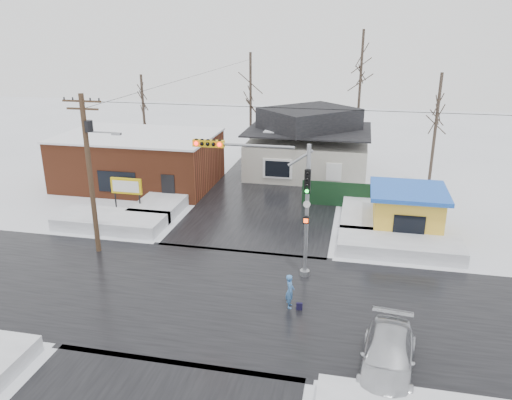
% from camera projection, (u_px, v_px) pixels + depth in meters
% --- Properties ---
extents(ground, '(120.00, 120.00, 0.00)m').
position_uv_depth(ground, '(215.00, 296.00, 24.04)').
color(ground, white).
rests_on(ground, ground).
extents(road_ns, '(10.00, 120.00, 0.02)m').
position_uv_depth(road_ns, '(215.00, 296.00, 24.03)').
color(road_ns, black).
rests_on(road_ns, ground).
extents(road_ew, '(120.00, 10.00, 0.02)m').
position_uv_depth(road_ew, '(215.00, 296.00, 24.03)').
color(road_ew, black).
rests_on(road_ew, ground).
extents(snowbank_nw, '(7.00, 3.00, 0.80)m').
position_uv_depth(snowbank_nw, '(111.00, 221.00, 32.13)').
color(snowbank_nw, white).
rests_on(snowbank_nw, ground).
extents(snowbank_ne, '(7.00, 3.00, 0.80)m').
position_uv_depth(snowbank_ne, '(400.00, 245.00, 28.60)').
color(snowbank_ne, white).
rests_on(snowbank_ne, ground).
extents(snowbank_nside_w, '(3.00, 8.00, 0.80)m').
position_uv_depth(snowbank_nside_w, '(169.00, 198.00, 36.35)').
color(snowbank_nside_w, white).
rests_on(snowbank_nside_w, ground).
extents(snowbank_nside_e, '(3.00, 8.00, 0.80)m').
position_uv_depth(snowbank_nside_e, '(365.00, 213.00, 33.60)').
color(snowbank_nside_e, white).
rests_on(snowbank_nside_e, ground).
extents(traffic_signal, '(6.05, 0.68, 7.00)m').
position_uv_depth(traffic_signal, '(276.00, 191.00, 24.79)').
color(traffic_signal, gray).
rests_on(traffic_signal, ground).
extents(utility_pole, '(3.15, 0.44, 9.00)m').
position_uv_depth(utility_pole, '(90.00, 166.00, 27.12)').
color(utility_pole, '#382619').
rests_on(utility_pole, ground).
extents(brick_building, '(12.20, 8.20, 4.12)m').
position_uv_depth(brick_building, '(139.00, 159.00, 40.26)').
color(brick_building, brown).
rests_on(brick_building, ground).
extents(marquee_sign, '(2.20, 0.21, 2.55)m').
position_uv_depth(marquee_sign, '(126.00, 187.00, 33.92)').
color(marquee_sign, black).
rests_on(marquee_sign, ground).
extents(house, '(10.40, 8.40, 5.76)m').
position_uv_depth(house, '(308.00, 144.00, 43.07)').
color(house, beige).
rests_on(house, ground).
extents(kiosk, '(4.60, 4.60, 2.88)m').
position_uv_depth(kiosk, '(407.00, 211.00, 30.91)').
color(kiosk, yellow).
rests_on(kiosk, ground).
extents(fence, '(8.00, 0.12, 1.80)m').
position_uv_depth(fence, '(358.00, 196.00, 35.38)').
color(fence, black).
rests_on(fence, ground).
extents(tree_far_left, '(3.00, 3.00, 10.00)m').
position_uv_depth(tree_far_left, '(250.00, 75.00, 46.16)').
color(tree_far_left, '#332821').
rests_on(tree_far_left, ground).
extents(tree_far_mid, '(3.00, 3.00, 12.00)m').
position_uv_depth(tree_far_mid, '(362.00, 57.00, 45.52)').
color(tree_far_mid, '#332821').
rests_on(tree_far_mid, ground).
extents(tree_far_right, '(3.00, 3.00, 9.00)m').
position_uv_depth(tree_far_right, '(439.00, 97.00, 37.75)').
color(tree_far_right, '#332821').
rests_on(tree_far_right, ground).
extents(tree_far_west, '(3.00, 3.00, 8.00)m').
position_uv_depth(tree_far_west, '(142.00, 92.00, 46.81)').
color(tree_far_west, '#332821').
rests_on(tree_far_west, ground).
extents(pedestrian, '(0.48, 0.65, 1.65)m').
position_uv_depth(pedestrian, '(290.00, 291.00, 22.84)').
color(pedestrian, '#4073B3').
rests_on(pedestrian, ground).
extents(car, '(2.45, 4.97, 1.39)m').
position_uv_depth(car, '(388.00, 357.00, 18.54)').
color(car, silver).
rests_on(car, ground).
extents(shopping_bag, '(0.29, 0.16, 0.35)m').
position_uv_depth(shopping_bag, '(299.00, 307.00, 22.81)').
color(shopping_bag, black).
rests_on(shopping_bag, ground).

